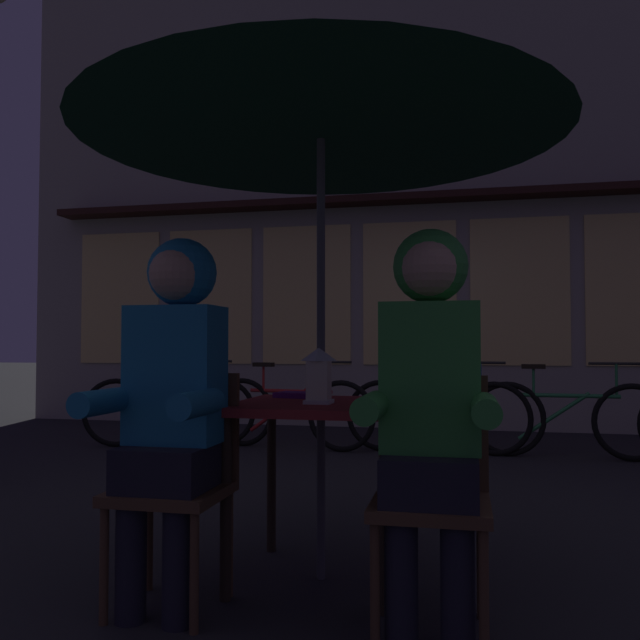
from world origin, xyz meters
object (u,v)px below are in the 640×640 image
at_px(chair_right, 432,484).
at_px(bicycle_nearest, 168,411).
at_px(book, 299,395).
at_px(lantern, 319,374).
at_px(chair_left, 179,473).
at_px(person_left_hooded, 173,381).
at_px(patio_umbrella, 321,96).
at_px(cafe_table, 321,426).
at_px(bicycle_third, 436,415).
at_px(bicycle_fourth, 568,419).
at_px(person_right_hooded, 430,384).
at_px(bicycle_second, 290,412).

distance_m(chair_right, bicycle_nearest, 4.48).
bearing_deg(book, bicycle_nearest, 136.52).
height_order(lantern, chair_right, lantern).
relative_size(chair_left, person_left_hooded, 0.62).
distance_m(patio_umbrella, book, 1.33).
height_order(chair_left, book, chair_left).
distance_m(patio_umbrella, chair_right, 1.68).
relative_size(cafe_table, chair_right, 0.85).
height_order(person_left_hooded, bicycle_nearest, person_left_hooded).
height_order(bicycle_third, bicycle_fourth, same).
bearing_deg(bicycle_nearest, patio_umbrella, -55.38).
bearing_deg(chair_right, person_right_hooded, -90.00).
bearing_deg(chair_left, chair_right, 0.00).
height_order(patio_umbrella, person_right_hooded, patio_umbrella).
xyz_separation_m(patio_umbrella, person_right_hooded, (0.48, -0.43, -1.21)).
relative_size(bicycle_third, bicycle_fourth, 1.00).
xyz_separation_m(chair_right, bicycle_nearest, (-2.69, 3.57, -0.14)).
height_order(person_left_hooded, person_right_hooded, same).
height_order(person_right_hooded, bicycle_second, person_right_hooded).
xyz_separation_m(bicycle_second, bicycle_fourth, (2.49, -0.02, 0.00)).
distance_m(person_left_hooded, bicycle_third, 3.89).
relative_size(cafe_table, book, 3.70).
distance_m(chair_left, chair_right, 0.96).
distance_m(chair_right, bicycle_second, 3.99).
distance_m(chair_left, bicycle_second, 3.73).
xyz_separation_m(patio_umbrella, lantern, (0.01, -0.08, -1.20)).
bearing_deg(bicycle_nearest, person_right_hooded, -53.44).
height_order(cafe_table, book, book).
bearing_deg(cafe_table, patio_umbrella, 0.00).
bearing_deg(lantern, bicycle_third, 84.36).
relative_size(bicycle_nearest, bicycle_fourth, 0.98).
xyz_separation_m(bicycle_second, bicycle_third, (1.37, 0.02, 0.00)).
bearing_deg(bicycle_nearest, book, -55.41).
xyz_separation_m(chair_left, person_right_hooded, (0.96, -0.06, 0.36)).
height_order(chair_left, person_left_hooded, person_left_hooded).
bearing_deg(person_right_hooded, chair_left, 176.61).
height_order(chair_left, bicycle_nearest, chair_left).
relative_size(chair_right, bicycle_nearest, 0.53).
height_order(lantern, bicycle_third, lantern).
xyz_separation_m(person_right_hooded, bicycle_third, (-0.13, 3.77, -0.50)).
bearing_deg(lantern, book, 118.55).
relative_size(chair_left, bicycle_nearest, 0.53).
bearing_deg(bicycle_third, person_right_hooded, -87.96).
height_order(chair_right, person_left_hooded, person_left_hooded).
xyz_separation_m(chair_left, bicycle_fourth, (1.95, 3.67, -0.14)).
bearing_deg(book, cafe_table, -43.07).
xyz_separation_m(person_left_hooded, book, (0.33, 0.64, -0.09)).
height_order(lantern, bicycle_second, lantern).
height_order(patio_umbrella, bicycle_third, patio_umbrella).
xyz_separation_m(bicycle_nearest, bicycle_third, (2.56, 0.14, 0.00)).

